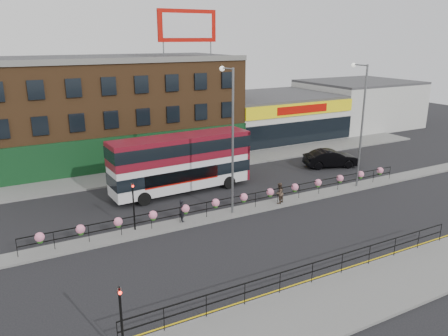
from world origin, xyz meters
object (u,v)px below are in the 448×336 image
car (331,158)px  pedestrian_b (279,193)px  double_decker_bus (182,158)px  lamp_column_west (231,129)px  lamp_column_east (361,115)px  pedestrian_a (182,210)px

car → pedestrian_b: bearing=138.0°
double_decker_bus → pedestrian_b: 8.35m
lamp_column_west → lamp_column_east: lamp_column_west is taller
lamp_column_east → double_decker_bus: bearing=156.3°
double_decker_bus → pedestrian_a: bearing=-113.3°
double_decker_bus → pedestrian_b: double_decker_bus is taller
car → lamp_column_east: size_ratio=0.55×
pedestrian_a → car: bearing=-66.4°
double_decker_bus → lamp_column_west: 6.85m
double_decker_bus → lamp_column_east: 14.86m
car → pedestrian_b: 11.83m
car → lamp_column_west: bearing=129.5°
pedestrian_a → lamp_column_west: size_ratio=0.16×
pedestrian_a → double_decker_bus: bearing=-16.7°
lamp_column_west → lamp_column_east: (12.06, 0.06, -0.07)m
pedestrian_a → lamp_column_east: bearing=-83.2°
pedestrian_b → pedestrian_a: bearing=-25.4°
double_decker_bus → lamp_column_west: lamp_column_west is taller
pedestrian_a → lamp_column_west: lamp_column_west is taller
double_decker_bus → pedestrian_a: 6.68m
double_decker_bus → car: bearing=-1.3°
pedestrian_a → pedestrian_b: pedestrian_b is taller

